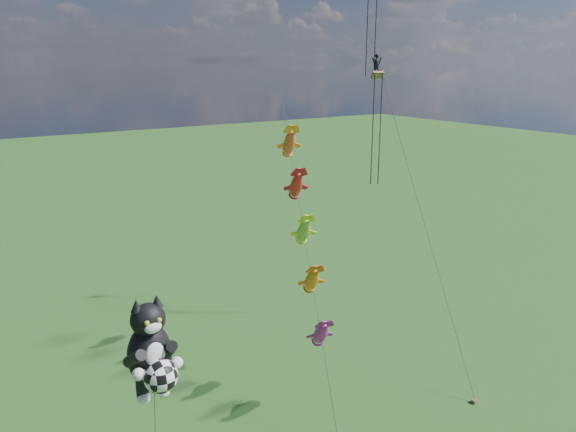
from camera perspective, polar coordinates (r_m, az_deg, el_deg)
cat_kite_rig at (r=25.98m, az=-13.68°, el=-13.33°), size 2.61×4.06×10.92m
fish_windsock_rig at (r=35.94m, az=1.63°, el=-1.61°), size 6.04×14.87×18.09m
parafoil_rig at (r=45.28m, az=9.16°, el=14.53°), size 5.51×17.02×26.92m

